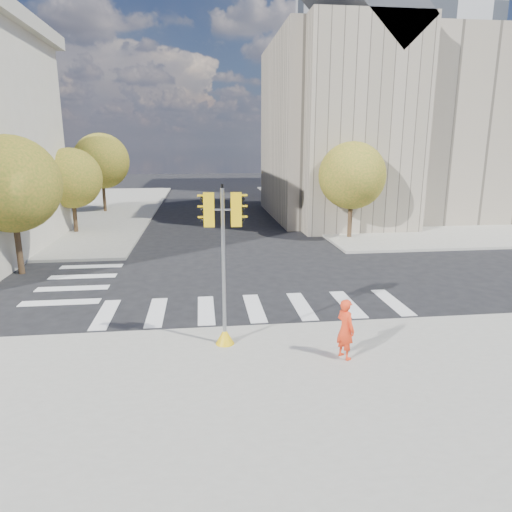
# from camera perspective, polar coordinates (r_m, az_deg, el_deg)

# --- Properties ---
(ground) EXTENTS (160.00, 160.00, 0.00)m
(ground) POSITION_cam_1_polar(r_m,az_deg,el_deg) (19.05, -0.62, -4.44)
(ground) COLOR black
(ground) RESTS_ON ground
(sidewalk_near) EXTENTS (30.00, 14.00, 0.15)m
(sidewalk_near) POSITION_cam_1_polar(r_m,az_deg,el_deg) (9.35, 7.65, -25.34)
(sidewalk_near) COLOR gray
(sidewalk_near) RESTS_ON ground
(sidewalk_far_right) EXTENTS (28.00, 40.00, 0.15)m
(sidewalk_far_right) POSITION_cam_1_polar(r_m,az_deg,el_deg) (49.53, 19.58, 6.16)
(sidewalk_far_right) COLOR gray
(sidewalk_far_right) RESTS_ON ground
(sidewalk_far_left) EXTENTS (28.00, 40.00, 0.15)m
(sidewalk_far_left) POSITION_cam_1_polar(r_m,az_deg,el_deg) (47.90, -29.09, 4.99)
(sidewalk_far_left) COLOR gray
(sidewalk_far_left) RESTS_ON ground
(civic_building) EXTENTS (26.00, 16.00, 19.39)m
(civic_building) POSITION_cam_1_polar(r_m,az_deg,el_deg) (41.08, 19.05, 14.88)
(civic_building) COLOR gray
(civic_building) RESTS_ON ground
(office_tower) EXTENTS (20.00, 18.00, 30.00)m
(office_tower) POSITION_cam_1_polar(r_m,az_deg,el_deg) (65.24, 15.80, 21.26)
(office_tower) COLOR #9EA0A3
(office_tower) RESTS_ON ground
(tree_lw_near) EXTENTS (4.40, 4.40, 6.41)m
(tree_lw_near) POSITION_cam_1_polar(r_m,az_deg,el_deg) (23.65, -28.32, 7.90)
(tree_lw_near) COLOR #382616
(tree_lw_near) RESTS_ON ground
(tree_lw_mid) EXTENTS (4.00, 4.00, 5.77)m
(tree_lw_mid) POSITION_cam_1_polar(r_m,az_deg,el_deg) (33.18, -22.08, 8.99)
(tree_lw_mid) COLOR #382616
(tree_lw_mid) RESTS_ON ground
(tree_lw_far) EXTENTS (4.80, 4.80, 6.95)m
(tree_lw_far) POSITION_cam_1_polar(r_m,az_deg,el_deg) (42.87, -18.77, 11.17)
(tree_lw_far) COLOR #382616
(tree_lw_far) RESTS_ON ground
(tree_re_near) EXTENTS (4.20, 4.20, 6.16)m
(tree_re_near) POSITION_cam_1_polar(r_m,az_deg,el_deg) (29.62, 11.93, 9.80)
(tree_re_near) COLOR #382616
(tree_re_near) RESTS_ON ground
(tree_re_mid) EXTENTS (4.60, 4.60, 6.66)m
(tree_re_mid) POSITION_cam_1_polar(r_m,az_deg,el_deg) (41.13, 6.52, 11.46)
(tree_re_mid) COLOR #382616
(tree_re_mid) RESTS_ON ground
(tree_re_far) EXTENTS (4.00, 4.00, 5.88)m
(tree_re_far) POSITION_cam_1_polar(r_m,az_deg,el_deg) (52.89, 3.46, 11.49)
(tree_re_far) COLOR #382616
(tree_re_far) RESTS_ON ground
(lamp_near) EXTENTS (0.35, 0.18, 8.11)m
(lamp_near) POSITION_cam_1_polar(r_m,az_deg,el_deg) (33.54, 10.59, 11.20)
(lamp_near) COLOR black
(lamp_near) RESTS_ON sidewalk_far_right
(lamp_far) EXTENTS (0.35, 0.18, 8.11)m
(lamp_far) POSITION_cam_1_polar(r_m,az_deg,el_deg) (47.08, 5.42, 12.04)
(lamp_far) COLOR black
(lamp_far) RESTS_ON sidewalk_far_right
(traffic_signal) EXTENTS (1.07, 0.56, 4.75)m
(traffic_signal) POSITION_cam_1_polar(r_m,az_deg,el_deg) (13.23, -4.05, -2.88)
(traffic_signal) COLOR gold
(traffic_signal) RESTS_ON sidewalk_near
(photographer) EXTENTS (0.63, 0.74, 1.72)m
(photographer) POSITION_cam_1_polar(r_m,az_deg,el_deg) (12.96, 11.12, -8.93)
(photographer) COLOR red
(photographer) RESTS_ON sidewalk_near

